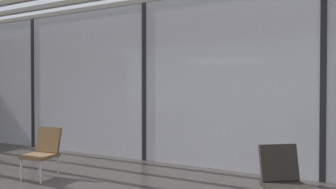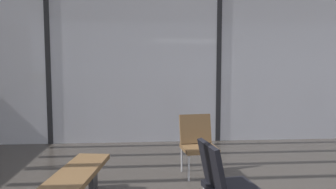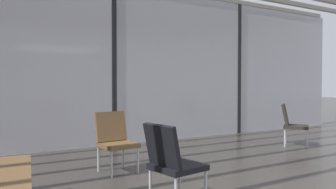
% 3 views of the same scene
% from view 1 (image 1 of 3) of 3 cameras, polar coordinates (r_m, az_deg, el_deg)
% --- Properties ---
extents(glass_curtain_wall, '(14.00, 0.08, 3.40)m').
position_cam_1_polar(glass_curtain_wall, '(7.16, -3.97, 2.20)').
color(glass_curtain_wall, silver).
rests_on(glass_curtain_wall, ground).
extents(window_mullion_0, '(0.10, 0.12, 3.40)m').
position_cam_1_polar(window_mullion_0, '(9.50, -22.13, 1.85)').
color(window_mullion_0, black).
rests_on(window_mullion_0, ground).
extents(window_mullion_1, '(0.10, 0.12, 3.40)m').
position_cam_1_polar(window_mullion_1, '(7.16, -3.97, 2.20)').
color(window_mullion_1, black).
rests_on(window_mullion_1, ground).
extents(window_mullion_2, '(0.10, 0.12, 3.40)m').
position_cam_1_polar(window_mullion_2, '(6.06, 25.27, 2.30)').
color(window_mullion_2, black).
rests_on(window_mullion_2, ground).
extents(parked_airplane, '(11.20, 3.67, 3.67)m').
position_cam_1_polar(parked_airplane, '(12.82, 7.18, 2.32)').
color(parked_airplane, '#B2BCD6').
rests_on(parked_airplane, ground).
extents(lounge_chair_0, '(0.70, 0.71, 0.87)m').
position_cam_1_polar(lounge_chair_0, '(4.26, 19.40, -13.43)').
color(lounge_chair_0, '#28231E').
rests_on(lounge_chair_0, ground).
extents(lounge_chair_1, '(0.53, 0.57, 0.87)m').
position_cam_1_polar(lounge_chair_1, '(6.19, -20.70, -8.89)').
color(lounge_chair_1, brown).
rests_on(lounge_chair_1, ground).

